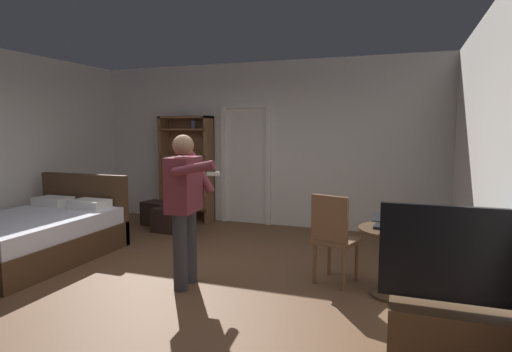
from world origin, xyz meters
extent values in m
plane|color=brown|center=(0.00, 0.00, 0.00)|extent=(6.82, 6.82, 0.00)
cube|color=silver|center=(0.00, 3.06, 1.42)|extent=(6.44, 0.12, 2.83)
cube|color=silver|center=(3.16, 0.00, 1.42)|extent=(0.12, 6.23, 2.83)
cube|color=white|center=(-0.69, 2.98, 1.02)|extent=(0.08, 0.08, 2.05)
cube|color=white|center=(0.16, 2.98, 1.02)|extent=(0.08, 0.08, 2.05)
cube|color=white|center=(-0.26, 2.98, 2.09)|extent=(0.93, 0.08, 0.08)
cube|color=#4C331E|center=(-2.11, 0.04, 0.17)|extent=(1.52, 2.05, 0.35)
cube|color=white|center=(-2.11, 0.04, 0.46)|extent=(1.46, 1.99, 0.22)
cube|color=#4C331E|center=(-2.11, 1.02, 0.51)|extent=(1.52, 0.08, 1.02)
cube|color=white|center=(-2.44, 0.76, 0.63)|extent=(0.50, 0.34, 0.12)
cube|color=white|center=(-1.77, 0.76, 0.63)|extent=(0.50, 0.34, 0.12)
cube|color=brown|center=(-1.82, 2.80, 0.96)|extent=(0.06, 0.32, 1.92)
cube|color=brown|center=(-0.89, 2.80, 0.96)|extent=(0.06, 0.32, 1.92)
cube|color=brown|center=(-1.36, 2.80, 1.90)|extent=(0.99, 0.32, 0.04)
cube|color=brown|center=(-1.36, 2.95, 0.96)|extent=(0.99, 0.02, 1.92)
cube|color=brown|center=(-1.36, 2.80, 0.24)|extent=(0.93, 0.32, 0.03)
cylinder|color=#AA4073|center=(-1.46, 2.80, 0.31)|extent=(0.06, 0.06, 0.10)
cube|color=brown|center=(-1.36, 2.80, 0.72)|extent=(0.93, 0.32, 0.03)
cylinder|color=#9A6AB9|center=(-1.25, 2.80, 0.80)|extent=(0.08, 0.08, 0.13)
cube|color=brown|center=(-1.36, 2.80, 1.20)|extent=(0.93, 0.32, 0.03)
cube|color=brown|center=(-1.36, 2.80, 1.68)|extent=(0.93, 0.32, 0.03)
cylinder|color=#4F5575|center=(-1.20, 2.80, 1.76)|extent=(0.08, 0.08, 0.14)
cube|color=#4C331E|center=(2.80, -0.93, 0.24)|extent=(0.96, 0.40, 0.49)
cube|color=black|center=(2.80, -0.95, 0.86)|extent=(1.11, 0.05, 0.65)
cube|color=#217DC3|center=(2.80, -0.92, 0.86)|extent=(1.05, 0.01, 0.59)
cylinder|color=#4C331E|center=(2.32, 0.38, 0.33)|extent=(0.08, 0.08, 0.67)
cylinder|color=#4C331E|center=(2.32, 0.38, 0.01)|extent=(0.42, 0.42, 0.03)
cylinder|color=#4C331E|center=(2.32, 0.38, 0.68)|extent=(0.70, 0.70, 0.03)
cube|color=black|center=(2.29, 0.38, 0.71)|extent=(0.33, 0.24, 0.02)
cube|color=black|center=(2.28, 0.26, 0.82)|extent=(0.33, 0.22, 0.06)
cube|color=navy|center=(2.28, 0.26, 0.82)|extent=(0.30, 0.18, 0.04)
cylinder|color=#2E3622|center=(2.46, 0.30, 0.81)|extent=(0.06, 0.06, 0.22)
cylinder|color=#2E3622|center=(2.46, 0.30, 0.94)|extent=(0.03, 0.03, 0.05)
cylinder|color=brown|center=(1.93, 0.68, 0.23)|extent=(0.04, 0.04, 0.45)
cylinder|color=brown|center=(1.61, 0.78, 0.23)|extent=(0.04, 0.04, 0.45)
cylinder|color=brown|center=(1.83, 0.36, 0.23)|extent=(0.04, 0.04, 0.45)
cylinder|color=brown|center=(1.51, 0.46, 0.23)|extent=(0.04, 0.04, 0.45)
cube|color=brown|center=(1.72, 0.57, 0.47)|extent=(0.53, 0.53, 0.04)
cube|color=brown|center=(1.67, 0.41, 0.74)|extent=(0.41, 0.17, 0.50)
cylinder|color=#333338|center=(0.20, 0.05, 0.41)|extent=(0.15, 0.15, 0.82)
cylinder|color=#333338|center=(0.22, -0.20, 0.41)|extent=(0.15, 0.15, 0.82)
cube|color=brown|center=(0.21, -0.07, 1.11)|extent=(0.30, 0.47, 0.58)
sphere|color=#936B4C|center=(0.21, -0.07, 1.52)|extent=(0.22, 0.22, 0.22)
cylinder|color=brown|center=(0.28, 0.18, 1.21)|extent=(0.33, 0.12, 0.47)
cylinder|color=brown|center=(0.45, -0.30, 1.30)|extent=(0.44, 0.13, 0.17)
cube|color=white|center=(0.66, -0.31, 1.26)|extent=(0.12, 0.05, 0.04)
cube|color=black|center=(-1.22, 1.91, 0.20)|extent=(0.52, 0.34, 0.39)
cube|color=black|center=(-1.65, 2.27, 0.21)|extent=(0.57, 0.46, 0.42)
camera|label=1|loc=(2.38, -3.90, 1.69)|focal=29.16mm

